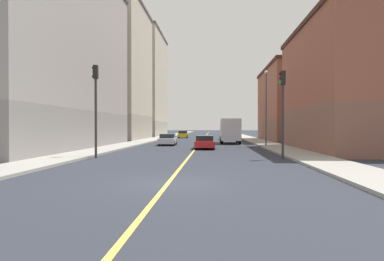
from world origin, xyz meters
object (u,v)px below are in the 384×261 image
at_px(car_green, 226,136).
at_px(box_truck, 230,130).
at_px(traffic_light_right_near, 95,98).
at_px(car_yellow, 183,134).
at_px(building_left_near, 360,87).
at_px(building_right_midblock, 112,73).
at_px(building_right_corner, 39,50).
at_px(car_red, 205,142).
at_px(street_lamp_left_near, 266,101).
at_px(car_silver, 168,140).
at_px(traffic_light_left_near, 283,102).
at_px(building_left_mid, 300,104).
at_px(building_right_distant, 139,85).

height_order(car_green, box_truck, box_truck).
relative_size(traffic_light_right_near, car_yellow, 1.35).
relative_size(building_left_near, building_right_midblock, 0.79).
bearing_deg(building_right_corner, car_red, 5.77).
xyz_separation_m(car_red, car_yellow, (-4.85, 31.68, 0.05)).
bearing_deg(car_yellow, car_green, -47.95).
bearing_deg(street_lamp_left_near, car_silver, 165.90).
relative_size(building_right_midblock, traffic_light_right_near, 3.48).
height_order(building_left_near, building_right_corner, building_right_corner).
bearing_deg(building_right_midblock, car_red, -54.45).
height_order(traffic_light_left_near, car_yellow, traffic_light_left_near).
relative_size(building_left_mid, building_right_midblock, 0.84).
xyz_separation_m(building_left_mid, building_right_corner, (-29.05, -20.24, 3.76)).
bearing_deg(car_red, street_lamp_left_near, 28.66).
bearing_deg(car_green, car_silver, -113.16).
height_order(building_right_corner, building_right_distant, building_right_distant).
bearing_deg(traffic_light_right_near, car_silver, 80.54).
height_order(building_right_midblock, car_silver, building_right_midblock).
distance_m(building_left_near, car_silver, 20.21).
xyz_separation_m(building_right_midblock, building_right_distant, (-0.00, 19.75, 0.43)).
xyz_separation_m(traffic_light_left_near, car_red, (-5.27, 10.03, -3.08)).
bearing_deg(building_left_mid, car_yellow, 144.94).
xyz_separation_m(building_left_near, building_right_midblock, (-29.05, 23.14, 5.20)).
bearing_deg(car_silver, building_right_midblock, 125.60).
height_order(traffic_light_left_near, traffic_light_right_near, traffic_light_right_near).
distance_m(building_right_midblock, car_yellow, 17.79).
bearing_deg(building_left_mid, street_lamp_left_near, -115.81).
bearing_deg(car_green, building_right_distant, 135.13).
bearing_deg(building_right_corner, box_truck, 33.09).
height_order(building_right_midblock, car_red, building_right_midblock).
xyz_separation_m(building_left_near, traffic_light_right_near, (-20.70, -8.43, -1.61)).
distance_m(building_right_midblock, car_red, 28.36).
bearing_deg(building_right_distant, traffic_light_left_near, -68.07).
xyz_separation_m(building_left_mid, car_red, (-13.66, -18.69, -4.81)).
bearing_deg(building_left_near, car_yellow, 119.09).
bearing_deg(street_lamp_left_near, building_right_distant, 119.80).
distance_m(building_left_mid, car_red, 23.64).
distance_m(traffic_light_right_near, car_yellow, 41.90).
height_order(building_left_near, car_yellow, building_left_near).
distance_m(car_silver, box_truck, 8.48).
bearing_deg(traffic_light_left_near, car_yellow, 103.64).
relative_size(building_right_corner, car_silver, 5.84).
xyz_separation_m(building_right_corner, building_right_distant, (-0.00, 42.85, 2.03)).
height_order(building_left_near, building_right_distant, building_right_distant).
distance_m(building_left_near, car_yellow, 38.40).
bearing_deg(building_right_midblock, traffic_light_right_near, -75.17).
xyz_separation_m(building_right_corner, car_yellow, (10.54, 33.24, -8.52)).
xyz_separation_m(building_left_near, traffic_light_left_near, (-8.39, -8.43, -1.90)).
bearing_deg(traffic_light_right_near, street_lamp_left_near, 45.32).
bearing_deg(car_yellow, building_right_midblock, -136.09).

